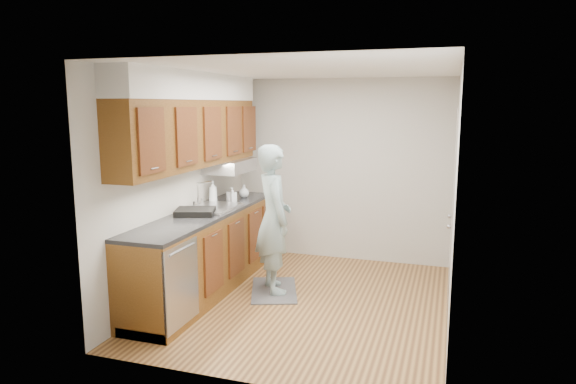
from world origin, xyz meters
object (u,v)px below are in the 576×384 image
(person, at_px, (274,209))
(soap_bottle_b, at_px, (233,194))
(soap_bottle_a, at_px, (213,191))
(soap_bottle_c, at_px, (244,191))
(steel_can, at_px, (229,197))
(soda_can, at_px, (232,197))
(dish_rack, at_px, (195,212))

(person, height_order, soap_bottle_b, person)
(soap_bottle_a, bearing_deg, soap_bottle_c, 61.76)
(person, relative_size, soap_bottle_c, 11.32)
(soap_bottle_a, distance_m, steel_can, 0.21)
(soda_can, relative_size, steel_can, 0.91)
(soap_bottle_b, xyz_separation_m, soap_bottle_c, (0.02, 0.33, -0.01))
(soap_bottle_a, xyz_separation_m, steel_can, (0.19, 0.06, -0.07))
(soap_bottle_a, relative_size, dish_rack, 0.65)
(soap_bottle_b, bearing_deg, dish_rack, -95.51)
(person, bearing_deg, soda_can, 22.37)
(soap_bottle_b, height_order, steel_can, soap_bottle_b)
(person, relative_size, dish_rack, 4.60)
(soap_bottle_a, bearing_deg, person, -20.23)
(person, bearing_deg, steel_can, 26.12)
(person, height_order, soda_can, person)
(person, xyz_separation_m, soap_bottle_a, (-0.92, 0.34, 0.10))
(steel_can, bearing_deg, soap_bottle_c, 83.65)
(person, height_order, steel_can, person)
(soap_bottle_a, relative_size, soda_can, 2.22)
(soda_can, relative_size, dish_rack, 0.29)
(person, relative_size, soda_can, 15.68)
(soap_bottle_b, bearing_deg, steel_can, -121.94)
(soap_bottle_a, height_order, dish_rack, soap_bottle_a)
(person, distance_m, soap_bottle_a, 0.99)
(soap_bottle_c, bearing_deg, dish_rack, -94.72)
(soap_bottle_b, bearing_deg, soda_can, 132.23)
(soap_bottle_a, distance_m, soap_bottle_b, 0.25)
(person, xyz_separation_m, soap_bottle_c, (-0.69, 0.78, 0.05))
(person, bearing_deg, dish_rack, 81.69)
(soap_bottle_a, xyz_separation_m, soap_bottle_b, (0.22, 0.10, -0.04))
(soap_bottle_c, height_order, soda_can, soap_bottle_c)
(soda_can, bearing_deg, soap_bottle_c, 84.28)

